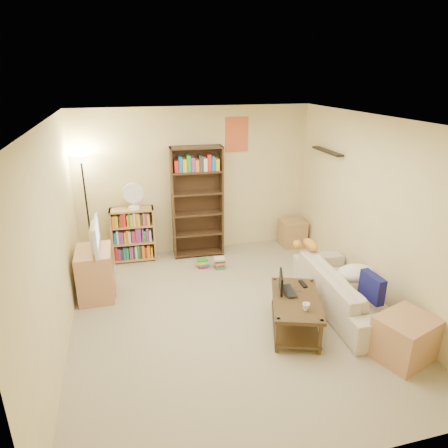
# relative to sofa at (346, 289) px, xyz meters

# --- Properties ---
(room) EXTENTS (4.50, 4.54, 2.52)m
(room) POSITION_rel_sofa_xyz_m (-1.55, 0.21, 1.34)
(room) COLOR tan
(room) RESTS_ON ground
(sofa) EXTENTS (2.00, 0.92, 0.56)m
(sofa) POSITION_rel_sofa_xyz_m (0.00, 0.00, 0.00)
(sofa) COLOR beige
(sofa) RESTS_ON ground
(navy_pillow) EXTENTS (0.13, 0.38, 0.33)m
(navy_pillow) POSITION_rel_sofa_xyz_m (0.08, -0.42, 0.26)
(navy_pillow) COLOR navy
(navy_pillow) RESTS_ON sofa
(cream_blanket) EXTENTS (0.52, 0.37, 0.22)m
(cream_blanket) POSITION_rel_sofa_xyz_m (0.14, 0.04, 0.20)
(cream_blanket) COLOR white
(cream_blanket) RESTS_ON sofa
(tabby_cat) EXTENTS (0.44, 0.17, 0.15)m
(tabby_cat) POSITION_rel_sofa_xyz_m (-0.22, 0.75, 0.36)
(tabby_cat) COLOR gold
(tabby_cat) RESTS_ON sofa
(coffee_table) EXTENTS (0.86, 1.14, 0.45)m
(coffee_table) POSITION_rel_sofa_xyz_m (-0.86, -0.29, 0.01)
(coffee_table) COLOR #48331B
(coffee_table) RESTS_ON ground
(laptop) EXTENTS (0.36, 0.26, 0.03)m
(laptop) POSITION_rel_sofa_xyz_m (-0.85, -0.13, 0.18)
(laptop) COLOR black
(laptop) RESTS_ON coffee_table
(laptop_screen) EXTENTS (0.12, 0.32, 0.23)m
(laptop_screen) POSITION_rel_sofa_xyz_m (-0.98, -0.09, 0.30)
(laptop_screen) COLOR white
(laptop_screen) RESTS_ON laptop
(mug) EXTENTS (0.09, 0.09, 0.08)m
(mug) POSITION_rel_sofa_xyz_m (-0.86, -0.55, 0.21)
(mug) COLOR white
(mug) RESTS_ON coffee_table
(tv_remote) EXTENTS (0.06, 0.18, 0.02)m
(tv_remote) POSITION_rel_sofa_xyz_m (-0.64, -0.01, 0.18)
(tv_remote) COLOR black
(tv_remote) RESTS_ON coffee_table
(tv_stand) EXTENTS (0.48, 0.67, 0.71)m
(tv_stand) POSITION_rel_sofa_xyz_m (-3.25, 1.18, 0.07)
(tv_stand) COLOR tan
(tv_stand) RESTS_ON ground
(television) EXTENTS (0.73, 0.11, 0.42)m
(television) POSITION_rel_sofa_xyz_m (-3.25, 1.18, 0.64)
(television) COLOR black
(television) RESTS_ON tv_stand
(tall_bookshelf) EXTENTS (0.86, 0.32, 1.90)m
(tall_bookshelf) POSITION_rel_sofa_xyz_m (-1.58, 2.18, 0.72)
(tall_bookshelf) COLOR #3D2917
(tall_bookshelf) RESTS_ON ground
(short_bookshelf) EXTENTS (0.72, 0.31, 0.92)m
(short_bookshelf) POSITION_rel_sofa_xyz_m (-2.67, 2.25, 0.18)
(short_bookshelf) COLOR tan
(short_bookshelf) RESTS_ON ground
(desk_fan) EXTENTS (0.33, 0.18, 0.44)m
(desk_fan) POSITION_rel_sofa_xyz_m (-2.62, 2.20, 0.87)
(desk_fan) COLOR white
(desk_fan) RESTS_ON short_bookshelf
(floor_lamp) EXTENTS (0.31, 0.31, 1.84)m
(floor_lamp) POSITION_rel_sofa_xyz_m (-3.35, 2.25, 1.18)
(floor_lamp) COLOR black
(floor_lamp) RESTS_ON ground
(side_table) EXTENTS (0.43, 0.43, 0.48)m
(side_table) POSITION_rel_sofa_xyz_m (0.17, 2.14, -0.04)
(side_table) COLOR tan
(side_table) RESTS_ON ground
(end_cabinet) EXTENTS (0.73, 0.67, 0.51)m
(end_cabinet) POSITION_rel_sofa_xyz_m (0.10, -1.07, -0.03)
(end_cabinet) COLOR tan
(end_cabinet) RESTS_ON ground
(book_stacks) EXTENTS (0.44, 0.24, 0.19)m
(book_stacks) POSITION_rel_sofa_xyz_m (-1.47, 1.61, -0.20)
(book_stacks) COLOR red
(book_stacks) RESTS_ON ground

